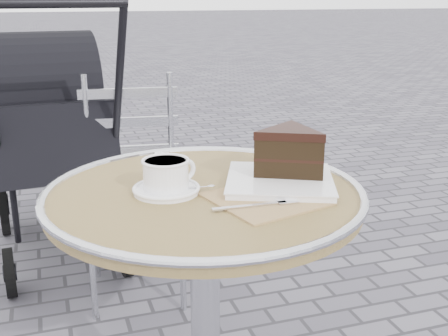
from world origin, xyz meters
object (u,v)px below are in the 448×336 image
object	(u,v)px
cake_plate_set	(287,158)
baby_stroller	(51,142)
cafe_table	(205,258)
bistro_chair	(132,160)
cappuccino_set	(167,178)

from	to	relation	value
cake_plate_set	baby_stroller	bearing A→B (deg)	131.91
cafe_table	baby_stroller	world-z (taller)	baby_stroller
cafe_table	bistro_chair	world-z (taller)	bistro_chair
baby_stroller	cake_plate_set	bearing A→B (deg)	-74.68
cafe_table	bistro_chair	distance (m)	0.98
cafe_table	baby_stroller	bearing A→B (deg)	102.15
cafe_table	bistro_chair	size ratio (longest dim) A/B	0.86
cappuccino_set	baby_stroller	world-z (taller)	baby_stroller
cafe_table	cappuccino_set	bearing A→B (deg)	167.81
cake_plate_set	cafe_table	bearing A→B (deg)	-158.53
cafe_table	cake_plate_set	world-z (taller)	cake_plate_set
cake_plate_set	bistro_chair	xyz separation A→B (m)	(-0.21, 0.98, -0.26)
cappuccino_set	baby_stroller	distance (m)	1.46
cake_plate_set	baby_stroller	size ratio (longest dim) A/B	0.33
cake_plate_set	bistro_chair	world-z (taller)	same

